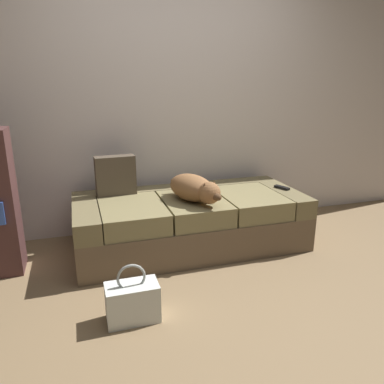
{
  "coord_description": "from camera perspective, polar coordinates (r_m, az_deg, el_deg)",
  "views": [
    {
      "loc": [
        -0.91,
        -1.88,
        1.42
      ],
      "look_at": [
        0.0,
        1.0,
        0.51
      ],
      "focal_mm": 34.75,
      "sensor_mm": 36.0,
      "label": 1
    }
  ],
  "objects": [
    {
      "name": "tv_remote",
      "position": [
        3.52,
        13.63,
        0.67
      ],
      "size": [
        0.1,
        0.16,
        0.02
      ],
      "primitive_type": "cube",
      "rotation": [
        0.0,
        0.0,
        0.39
      ],
      "color": "black",
      "rests_on": "couch"
    },
    {
      "name": "ground_plane",
      "position": [
        2.53,
        7.14,
        -17.63
      ],
      "size": [
        10.0,
        10.0,
        0.0
      ],
      "primitive_type": "plane",
      "color": "olive"
    },
    {
      "name": "couch",
      "position": [
        3.29,
        -0.27,
        -4.49
      ],
      "size": [
        1.96,
        0.89,
        0.46
      ],
      "color": "brown",
      "rests_on": "ground"
    },
    {
      "name": "handbag",
      "position": [
        2.39,
        -9.12,
        -16.26
      ],
      "size": [
        0.32,
        0.18,
        0.38
      ],
      "color": "silver",
      "rests_on": "ground"
    },
    {
      "name": "throw_pillow",
      "position": [
        3.28,
        -11.66,
        2.51
      ],
      "size": [
        0.35,
        0.14,
        0.34
      ],
      "primitive_type": "cube",
      "rotation": [
        0.0,
        0.0,
        0.06
      ],
      "color": "#4F4335",
      "rests_on": "couch"
    },
    {
      "name": "dog_tan",
      "position": [
        3.04,
        0.38,
        0.57
      ],
      "size": [
        0.42,
        0.62,
        0.22
      ],
      "color": "brown",
      "rests_on": "couch"
    },
    {
      "name": "back_wall",
      "position": [
        3.64,
        -3.2,
        16.37
      ],
      "size": [
        6.4,
        0.1,
        2.8
      ],
      "primitive_type": "cube",
      "color": "silver",
      "rests_on": "ground"
    }
  ]
}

